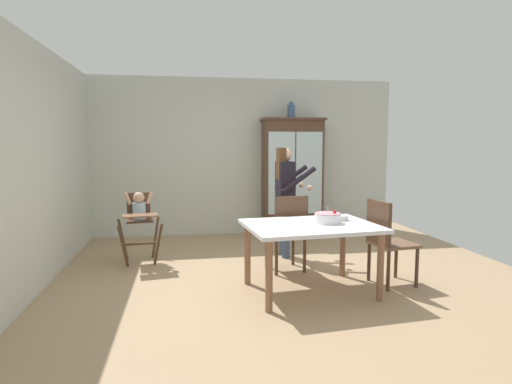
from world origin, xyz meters
TOP-DOWN VIEW (x-y plane):
  - ground_plane at (0.00, 0.00)m, footprint 6.24×6.24m
  - wall_back at (0.00, 2.63)m, footprint 5.32×0.06m
  - wall_left at (-2.63, 0.00)m, footprint 0.06×5.32m
  - china_cabinet at (0.80, 2.37)m, footprint 1.07×0.48m
  - ceramic_vase at (0.77, 2.37)m, footprint 0.13×0.13m
  - high_chair_with_toddler at (-1.65, 0.96)m, footprint 0.65×0.74m
  - adult_person at (0.34, 0.94)m, footprint 0.49×0.48m
  - dining_table at (0.26, -0.54)m, footprint 1.45×1.15m
  - birthday_cake at (0.46, -0.51)m, footprint 0.28×0.28m
  - serving_bowl at (0.66, -0.36)m, footprint 0.18×0.18m
  - dining_chair_far_side at (0.20, 0.19)m, footprint 0.50×0.50m
  - dining_chair_right_end at (1.16, -0.46)m, footprint 0.50×0.50m

SIDE VIEW (x-z plane):
  - ground_plane at x=0.00m, z-range 0.00..0.00m
  - dining_chair_far_side at x=0.20m, z-range 0.08..1.04m
  - dining_chair_right_end at x=1.16m, z-range 0.08..1.04m
  - dining_table at x=0.26m, z-range 0.28..1.02m
  - high_chair_with_toddler at x=-1.65m, z-range 0.18..1.13m
  - serving_bowl at x=0.66m, z-range 0.74..0.79m
  - birthday_cake at x=0.46m, z-range 0.70..0.89m
  - adult_person at x=0.34m, z-range 0.20..1.73m
  - china_cabinet at x=0.80m, z-range 0.01..2.02m
  - wall_back at x=0.00m, z-range 0.00..2.70m
  - wall_left at x=-2.63m, z-range 0.00..2.70m
  - ceramic_vase at x=0.77m, z-range 2.00..2.27m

